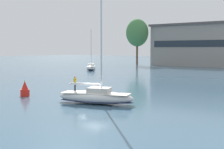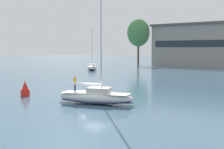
{
  "view_description": "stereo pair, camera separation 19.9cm",
  "coord_description": "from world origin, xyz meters",
  "px_view_note": "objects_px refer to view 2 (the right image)",
  "views": [
    {
      "loc": [
        21.54,
        -25.85,
        5.98
      ],
      "look_at": [
        0.0,
        3.0,
        3.01
      ],
      "focal_mm": 50.0,
      "sensor_mm": 36.0,
      "label": 1
    },
    {
      "loc": [
        21.7,
        -25.73,
        5.98
      ],
      "look_at": [
        0.0,
        3.0,
        3.01
      ],
      "focal_mm": 50.0,
      "sensor_mm": 36.0,
      "label": 2
    }
  ],
  "objects_px": {
    "sailboat_main": "(96,96)",
    "tree_shore_left": "(138,33)",
    "channel_buoy": "(25,90)",
    "sailboat_moored_near_marina": "(92,67)"
  },
  "relations": [
    {
      "from": "sailboat_main",
      "to": "sailboat_moored_near_marina",
      "type": "height_order",
      "value": "sailboat_main"
    },
    {
      "from": "channel_buoy",
      "to": "sailboat_main",
      "type": "bearing_deg",
      "value": 5.66
    },
    {
      "from": "tree_shore_left",
      "to": "sailboat_moored_near_marina",
      "type": "xyz_separation_m",
      "value": [
        4.21,
        -30.98,
        -11.05
      ]
    },
    {
      "from": "sailboat_moored_near_marina",
      "to": "channel_buoy",
      "type": "relative_size",
      "value": 5.61
    },
    {
      "from": "sailboat_moored_near_marina",
      "to": "channel_buoy",
      "type": "bearing_deg",
      "value": -59.3
    },
    {
      "from": "tree_shore_left",
      "to": "sailboat_main",
      "type": "distance_m",
      "value": 82.91
    },
    {
      "from": "tree_shore_left",
      "to": "sailboat_main",
      "type": "relative_size",
      "value": 1.42
    },
    {
      "from": "sailboat_main",
      "to": "tree_shore_left",
      "type": "bearing_deg",
      "value": 119.04
    },
    {
      "from": "tree_shore_left",
      "to": "sailboat_main",
      "type": "bearing_deg",
      "value": -60.96
    },
    {
      "from": "tree_shore_left",
      "to": "channel_buoy",
      "type": "distance_m",
      "value": 79.27
    }
  ]
}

